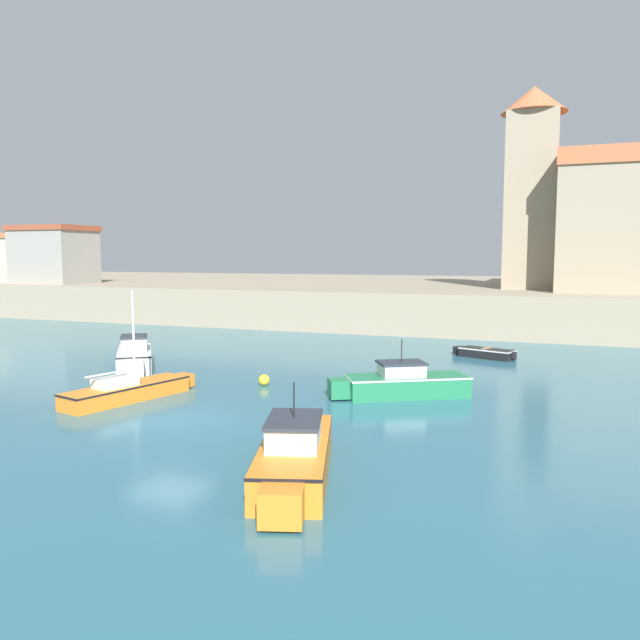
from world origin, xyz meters
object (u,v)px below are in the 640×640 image
church (600,218)px  harbor_shed_near_wharf (54,254)px  motorboat_green_1 (403,383)px  dinghy_black_4 (485,353)px  harbor_shed_mid_row (5,258)px  sailboat_orange_5 (129,390)px  motorboat_orange_2 (295,455)px  motorboat_white_0 (135,357)px  mooring_buoy (264,380)px

church → harbor_shed_near_wharf: church is taller
motorboat_green_1 → church: bearing=74.1°
dinghy_black_4 → harbor_shed_mid_row: (-48.59, 12.82, 5.08)m
dinghy_black_4 → harbor_shed_near_wharf: 42.43m
motorboat_green_1 → sailboat_orange_5: bearing=-155.8°
motorboat_orange_2 → sailboat_orange_5: 10.89m
sailboat_orange_5 → harbor_shed_near_wharf: bearing=137.5°
church → dinghy_black_4: bearing=-108.9°
motorboat_white_0 → church: 37.01m
motorboat_white_0 → motorboat_orange_2: motorboat_white_0 is taller
motorboat_white_0 → mooring_buoy: 7.81m
motorboat_green_1 → motorboat_orange_2: (-0.40, -9.92, 0.05)m
motorboat_orange_2 → harbor_shed_near_wharf: bearing=140.1°
harbor_shed_near_wharf → motorboat_orange_2: bearing=-39.9°
motorboat_white_0 → harbor_shed_near_wharf: size_ratio=0.74×
motorboat_white_0 → motorboat_orange_2: (13.34, -11.12, -0.03)m
dinghy_black_4 → mooring_buoy: (-8.08, -10.96, -0.04)m
dinghy_black_4 → motorboat_white_0: bearing=-148.5°
sailboat_orange_5 → church: church is taller
mooring_buoy → motorboat_green_1: bearing=0.8°
motorboat_green_1 → sailboat_orange_5: sailboat_orange_5 is taller
motorboat_green_1 → harbor_shed_near_wharf: size_ratio=0.80×
sailboat_orange_5 → motorboat_orange_2: bearing=-30.6°
motorboat_orange_2 → motorboat_green_1: bearing=87.7°
church → harbor_shed_near_wharf: bearing=-170.7°
motorboat_white_0 → dinghy_black_4: 18.51m
motorboat_green_1 → dinghy_black_4: size_ratio=1.55×
sailboat_orange_5 → motorboat_green_1: bearing=24.2°
sailboat_orange_5 → harbor_shed_near_wharf: harbor_shed_near_wharf is taller
sailboat_orange_5 → church: 39.52m
church → harbor_shed_mid_row: church is taller
motorboat_white_0 → sailboat_orange_5: bearing=-54.5°
motorboat_orange_2 → dinghy_black_4: size_ratio=1.76×
dinghy_black_4 → harbor_shed_near_wharf: bearing=164.7°
dinghy_black_4 → mooring_buoy: 13.62m
harbor_shed_near_wharf → harbor_shed_mid_row: harbor_shed_near_wharf is taller
church → motorboat_green_1: bearing=-105.9°
motorboat_orange_2 → mooring_buoy: 11.35m
motorboat_orange_2 → sailboat_orange_5: bearing=149.4°
church → harbor_shed_mid_row: size_ratio=1.70×
harbor_shed_mid_row → sailboat_orange_5: bearing=-37.4°
church → harbor_shed_mid_row: bearing=-173.7°
motorboat_green_1 → church: 31.92m
harbor_shed_near_wharf → sailboat_orange_5: bearing=-42.5°
sailboat_orange_5 → mooring_buoy: size_ratio=12.16×
church → mooring_buoy: bearing=-116.0°
motorboat_green_1 → motorboat_white_0: bearing=175.0°
sailboat_orange_5 → harbor_shed_mid_row: (-36.78, 28.07, 4.96)m
motorboat_white_0 → harbor_shed_mid_row: (-32.81, 22.50, 4.74)m
motorboat_green_1 → motorboat_orange_2: motorboat_orange_2 is taller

